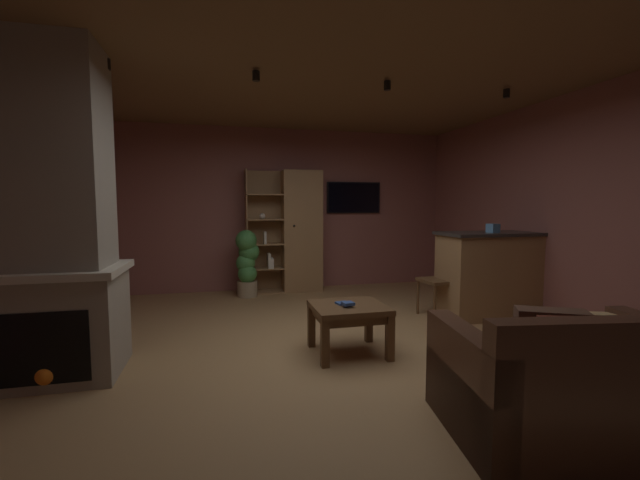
# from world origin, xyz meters

# --- Properties ---
(floor) EXTENTS (5.74, 6.14, 0.02)m
(floor) POSITION_xyz_m (0.00, 0.00, -0.01)
(floor) COLOR #A37A4C
(floor) RESTS_ON ground
(wall_back) EXTENTS (5.86, 0.06, 2.70)m
(wall_back) POSITION_xyz_m (0.00, 3.10, 1.35)
(wall_back) COLOR #8E544C
(wall_back) RESTS_ON ground
(wall_right) EXTENTS (0.06, 6.14, 2.70)m
(wall_right) POSITION_xyz_m (2.90, 0.00, 1.35)
(wall_right) COLOR #8E544C
(wall_right) RESTS_ON ground
(ceiling) EXTENTS (5.74, 6.14, 0.02)m
(ceiling) POSITION_xyz_m (0.00, 0.00, 2.71)
(ceiling) COLOR brown
(window_pane_back) EXTENTS (0.71, 0.01, 0.71)m
(window_pane_back) POSITION_xyz_m (-0.26, 3.07, 1.14)
(window_pane_back) COLOR white
(stone_fireplace) EXTENTS (0.99, 0.84, 2.70)m
(stone_fireplace) POSITION_xyz_m (-2.32, -0.06, 1.22)
(stone_fireplace) COLOR gray
(stone_fireplace) RESTS_ON ground
(bookshelf_cabinet) EXTENTS (1.23, 0.41, 1.99)m
(bookshelf_cabinet) POSITION_xyz_m (0.20, 2.83, 0.98)
(bookshelf_cabinet) COLOR #997047
(bookshelf_cabinet) RESTS_ON ground
(kitchen_bar_counter) EXTENTS (1.50, 0.65, 1.08)m
(kitchen_bar_counter) POSITION_xyz_m (2.42, 0.70, 0.54)
(kitchen_bar_counter) COLOR #997047
(kitchen_bar_counter) RESTS_ON ground
(tissue_box) EXTENTS (0.14, 0.14, 0.11)m
(tissue_box) POSITION_xyz_m (2.27, 0.62, 1.13)
(tissue_box) COLOR #598CBF
(tissue_box) RESTS_ON kitchen_bar_counter
(leather_couch) EXTENTS (1.63, 1.18, 0.84)m
(leather_couch) POSITION_xyz_m (1.05, -1.81, 0.30)
(leather_couch) COLOR #4C2D1E
(leather_couch) RESTS_ON ground
(coffee_table) EXTENTS (0.69, 0.62, 0.47)m
(coffee_table) POSITION_xyz_m (0.15, -0.14, 0.38)
(coffee_table) COLOR brown
(coffee_table) RESTS_ON ground
(table_book_0) EXTENTS (0.13, 0.12, 0.02)m
(table_book_0) POSITION_xyz_m (0.10, -0.10, 0.48)
(table_book_0) COLOR #2D4C8C
(table_book_0) RESTS_ON coffee_table
(table_book_1) EXTENTS (0.12, 0.11, 0.03)m
(table_book_1) POSITION_xyz_m (0.12, -0.22, 0.50)
(table_book_1) COLOR #2D4C8C
(table_book_1) RESTS_ON coffee_table
(dining_chair) EXTENTS (0.46, 0.46, 0.92)m
(dining_chair) POSITION_xyz_m (1.75, 0.85, 0.53)
(dining_chair) COLOR brown
(dining_chair) RESTS_ON ground
(potted_floor_plant) EXTENTS (0.37, 0.37, 1.04)m
(potted_floor_plant) POSITION_xyz_m (-0.64, 2.56, 0.56)
(potted_floor_plant) COLOR #9E896B
(potted_floor_plant) RESTS_ON ground
(wall_mounted_tv) EXTENTS (0.96, 0.06, 0.54)m
(wall_mounted_tv) POSITION_xyz_m (1.25, 3.04, 1.56)
(wall_mounted_tv) COLOR black
(track_light_spot_0) EXTENTS (0.07, 0.07, 0.09)m
(track_light_spot_0) POSITION_xyz_m (-1.95, 0.18, 2.63)
(track_light_spot_0) COLOR black
(track_light_spot_1) EXTENTS (0.07, 0.07, 0.09)m
(track_light_spot_1) POSITION_xyz_m (-0.67, 0.19, 2.63)
(track_light_spot_1) COLOR black
(track_light_spot_2) EXTENTS (0.07, 0.07, 0.09)m
(track_light_spot_2) POSITION_xyz_m (0.65, 0.18, 2.63)
(track_light_spot_2) COLOR black
(track_light_spot_3) EXTENTS (0.07, 0.07, 0.09)m
(track_light_spot_3) POSITION_xyz_m (2.02, 0.14, 2.63)
(track_light_spot_3) COLOR black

